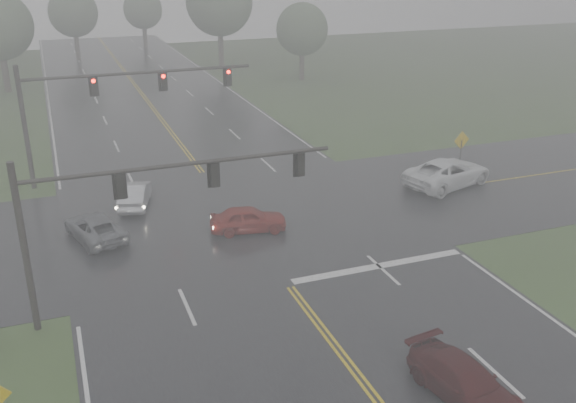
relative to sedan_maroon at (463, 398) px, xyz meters
name	(u,v)px	position (x,y,z in m)	size (l,w,h in m)	color
main_road	(249,233)	(-2.66, 14.75, 0.00)	(18.00, 160.00, 0.02)	black
cross_street	(237,219)	(-2.66, 16.75, 0.00)	(120.00, 14.00, 0.02)	black
stop_bar	(379,266)	(1.84, 9.15, 0.00)	(8.50, 0.50, 0.01)	silver
sedan_maroon	(463,398)	(0.00, 0.00, 0.00)	(1.77, 4.36, 1.27)	#35090A
sedan_red	(249,231)	(-2.58, 15.00, 0.00)	(1.57, 3.89, 1.33)	maroon
sedan_silver	(136,206)	(-7.50, 20.57, 0.00)	(1.41, 4.03, 1.33)	silver
car_grey	(96,239)	(-10.02, 16.76, 0.00)	(2.02, 4.37, 1.22)	slate
pickup_white	(447,185)	(10.81, 17.18, 0.00)	(2.75, 5.95, 1.65)	white
signal_gantry_near	(125,202)	(-9.13, 9.23, 4.73)	(12.14, 0.29, 6.73)	black
signal_gantry_far	(99,97)	(-8.53, 25.67, 5.22)	(13.91, 0.38, 7.40)	black
sign_diamond_east	(461,145)	(12.71, 18.73, 1.93)	(1.18, 0.19, 2.86)	black
tree_ne_a	(219,2)	(8.69, 61.88, 7.51)	(7.78, 7.78, 11.42)	#352B22
tree_n_mid	(73,13)	(-7.11, 73.55, 5.86)	(6.07, 6.07, 8.91)	#352B22
tree_e_near	(302,29)	(14.90, 51.34, 5.36)	(5.56, 5.56, 8.16)	#352B22
tree_n_far	(143,10)	(2.71, 81.53, 5.25)	(5.45, 5.45, 8.00)	#352B22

